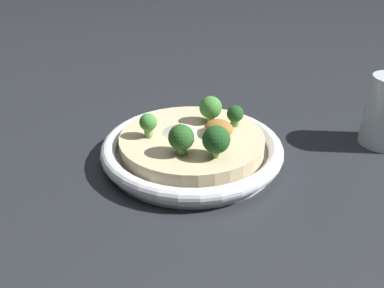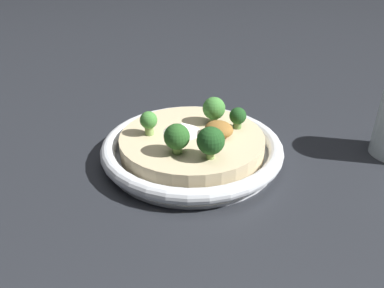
{
  "view_description": "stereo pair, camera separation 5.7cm",
  "coord_description": "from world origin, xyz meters",
  "px_view_note": "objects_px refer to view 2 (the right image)",
  "views": [
    {
      "loc": [
        -0.4,
        0.31,
        0.3
      ],
      "look_at": [
        0.0,
        0.0,
        0.03
      ],
      "focal_mm": 35.0,
      "sensor_mm": 36.0,
      "label": 1
    },
    {
      "loc": [
        -0.43,
        0.26,
        0.3
      ],
      "look_at": [
        0.0,
        0.0,
        0.03
      ],
      "focal_mm": 35.0,
      "sensor_mm": 36.0,
      "label": 2
    }
  ],
  "objects_px": {
    "risotto_bowl": "(192,147)",
    "broccoli_front_left": "(238,117)",
    "broccoli_back": "(177,137)",
    "broccoli_back_left": "(211,141)",
    "broccoli_back_right": "(149,121)",
    "broccoli_front": "(214,109)"
  },
  "relations": [
    {
      "from": "broccoli_front_left",
      "to": "broccoli_front",
      "type": "bearing_deg",
      "value": 31.74
    },
    {
      "from": "broccoli_back",
      "to": "broccoli_front_left",
      "type": "xyz_separation_m",
      "value": [
        0.02,
        -0.12,
        -0.01
      ]
    },
    {
      "from": "broccoli_back_right",
      "to": "broccoli_back_left",
      "type": "bearing_deg",
      "value": -159.39
    },
    {
      "from": "broccoli_back_right",
      "to": "broccoli_back_left",
      "type": "height_order",
      "value": "broccoli_back_left"
    },
    {
      "from": "risotto_bowl",
      "to": "broccoli_back",
      "type": "xyz_separation_m",
      "value": [
        -0.03,
        0.05,
        0.04
      ]
    },
    {
      "from": "broccoli_back_right",
      "to": "broccoli_back",
      "type": "height_order",
      "value": "broccoli_back"
    },
    {
      "from": "broccoli_back",
      "to": "broccoli_front_left",
      "type": "height_order",
      "value": "broccoli_back"
    },
    {
      "from": "risotto_bowl",
      "to": "broccoli_back_right",
      "type": "relative_size",
      "value": 7.5
    },
    {
      "from": "broccoli_front_left",
      "to": "broccoli_back_left",
      "type": "height_order",
      "value": "broccoli_back_left"
    },
    {
      "from": "broccoli_front_left",
      "to": "broccoli_back_left",
      "type": "distance_m",
      "value": 0.1
    },
    {
      "from": "risotto_bowl",
      "to": "broccoli_front_left",
      "type": "bearing_deg",
      "value": -101.96
    },
    {
      "from": "broccoli_front_left",
      "to": "broccoli_front",
      "type": "distance_m",
      "value": 0.04
    },
    {
      "from": "broccoli_back",
      "to": "broccoli_back_left",
      "type": "bearing_deg",
      "value": -138.73
    },
    {
      "from": "broccoli_front_left",
      "to": "broccoli_back_left",
      "type": "relative_size",
      "value": 0.74
    },
    {
      "from": "broccoli_back",
      "to": "broccoli_front_left",
      "type": "bearing_deg",
      "value": -81.13
    },
    {
      "from": "broccoli_back_right",
      "to": "broccoli_back_left",
      "type": "xyz_separation_m",
      "value": [
        -0.11,
        -0.04,
        0.0
      ]
    },
    {
      "from": "broccoli_back_right",
      "to": "broccoli_front",
      "type": "height_order",
      "value": "broccoli_front"
    },
    {
      "from": "risotto_bowl",
      "to": "broccoli_front_left",
      "type": "xyz_separation_m",
      "value": [
        -0.02,
        -0.07,
        0.04
      ]
    },
    {
      "from": "broccoli_back_right",
      "to": "broccoli_front",
      "type": "xyz_separation_m",
      "value": [
        -0.02,
        -0.11,
        0.0
      ]
    },
    {
      "from": "broccoli_front_left",
      "to": "broccoli_front",
      "type": "height_order",
      "value": "broccoli_front"
    },
    {
      "from": "broccoli_back_left",
      "to": "broccoli_front_left",
      "type": "bearing_deg",
      "value": -58.13
    },
    {
      "from": "broccoli_back",
      "to": "broccoli_front",
      "type": "bearing_deg",
      "value": -61.44
    }
  ]
}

